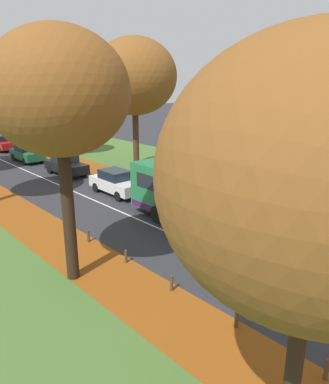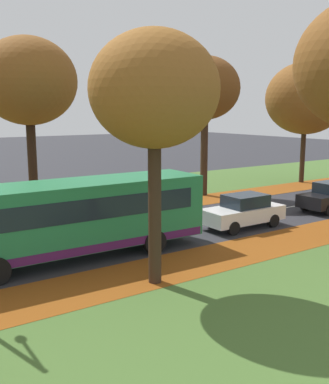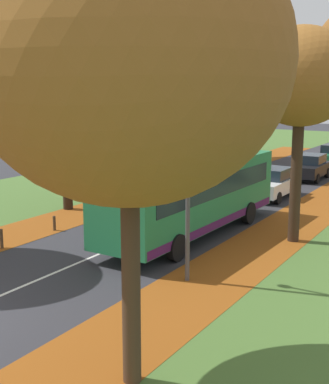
# 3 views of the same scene
# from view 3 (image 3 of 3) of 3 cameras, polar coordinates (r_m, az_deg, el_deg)

# --- Properties ---
(grass_verge_left) EXTENTS (12.00, 90.00, 0.01)m
(grass_verge_left) POSITION_cam_3_polar(r_m,az_deg,el_deg) (35.06, -5.52, 1.43)
(grass_verge_left) COLOR #476B2D
(grass_verge_left) RESTS_ON ground
(leaf_litter_left) EXTENTS (2.80, 60.00, 0.00)m
(leaf_litter_left) POSITION_cam_3_polar(r_m,az_deg,el_deg) (27.64, -5.34, -1.20)
(leaf_litter_left) COLOR #8C4714
(leaf_litter_left) RESTS_ON grass_verge_left
(leaf_litter_right) EXTENTS (2.80, 60.00, 0.00)m
(leaf_litter_right) POSITION_cam_3_polar(r_m,az_deg,el_deg) (23.46, 13.04, -3.69)
(leaf_litter_right) COLOR #8C4714
(leaf_litter_right) RESTS_ON grass_verge_right
(road_centre_line) EXTENTS (0.12, 80.00, 0.01)m
(road_centre_line) POSITION_cam_3_polar(r_m,az_deg,el_deg) (30.52, 8.45, -0.10)
(road_centre_line) COLOR silver
(road_centre_line) RESTS_ON ground
(tree_left_near) EXTENTS (4.93, 4.93, 9.31)m
(tree_left_near) POSITION_cam_3_polar(r_m,az_deg,el_deg) (26.03, -10.78, 13.50)
(tree_left_near) COLOR black
(tree_left_near) RESTS_ON ground
(tree_left_mid) EXTENTS (4.53, 4.53, 9.10)m
(tree_left_mid) POSITION_cam_3_polar(r_m,az_deg,el_deg) (35.49, 2.01, 12.94)
(tree_left_mid) COLOR #382619
(tree_left_mid) RESTS_ON ground
(tree_left_far) EXTENTS (6.14, 6.14, 9.32)m
(tree_left_far) POSITION_cam_3_polar(r_m,az_deg,el_deg) (44.34, 8.52, 11.88)
(tree_left_far) COLOR #382619
(tree_left_far) RESTS_ON ground
(tree_right_nearest) EXTENTS (6.03, 6.03, 9.14)m
(tree_right_nearest) POSITION_cam_3_polar(r_m,az_deg,el_deg) (10.01, -3.90, 13.98)
(tree_right_nearest) COLOR #422D1E
(tree_right_nearest) RESTS_ON ground
(tree_right_near) EXTENTS (4.08, 4.08, 8.12)m
(tree_right_near) POSITION_cam_3_polar(r_m,az_deg,el_deg) (20.68, 14.34, 11.71)
(tree_right_near) COLOR #382619
(tree_right_near) RESTS_ON ground
(bollard_third) EXTENTS (0.12, 0.12, 0.74)m
(bollard_third) POSITION_cam_3_polar(r_m,az_deg,el_deg) (20.77, -16.99, -4.80)
(bollard_third) COLOR #4C3823
(bollard_third) RESTS_ON ground
(bollard_fourth) EXTENTS (0.12, 0.12, 0.63)m
(bollard_fourth) POSITION_cam_3_polar(r_m,az_deg,el_deg) (22.78, -11.67, -3.29)
(bollard_fourth) COLOR #4C3823
(bollard_fourth) RESTS_ON ground
(bollard_fifth) EXTENTS (0.12, 0.12, 0.58)m
(bollard_fifth) POSITION_cam_3_polar(r_m,az_deg,el_deg) (24.86, -7.01, -1.97)
(bollard_fifth) COLOR #4C3823
(bollard_fifth) RESTS_ON ground
(bollard_sixth) EXTENTS (0.12, 0.12, 0.59)m
(bollard_sixth) POSITION_cam_3_polar(r_m,az_deg,el_deg) (27.17, -3.33, -0.77)
(bollard_sixth) COLOR #4C3823
(bollard_sixth) RESTS_ON ground
(streetlamp_right) EXTENTS (1.89, 0.28, 6.00)m
(streetlamp_right) POSITION_cam_3_polar(r_m,az_deg,el_deg) (16.06, 1.51, 3.38)
(streetlamp_right) COLOR #47474C
(streetlamp_right) RESTS_ON ground
(bus) EXTENTS (2.82, 10.45, 2.98)m
(bus) POSITION_cam_3_polar(r_m,az_deg,el_deg) (21.43, 3.02, -0.17)
(bus) COLOR #237A47
(bus) RESTS_ON ground
(car_white_lead) EXTENTS (1.81, 4.21, 1.62)m
(car_white_lead) POSITION_cam_3_polar(r_m,az_deg,el_deg) (29.30, 11.49, 0.93)
(car_white_lead) COLOR silver
(car_white_lead) RESTS_ON ground
(car_black_following) EXTENTS (1.85, 4.23, 1.62)m
(car_black_following) POSITION_cam_3_polar(r_m,az_deg,el_deg) (35.77, 15.31, 2.59)
(car_black_following) COLOR black
(car_black_following) RESTS_ON ground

